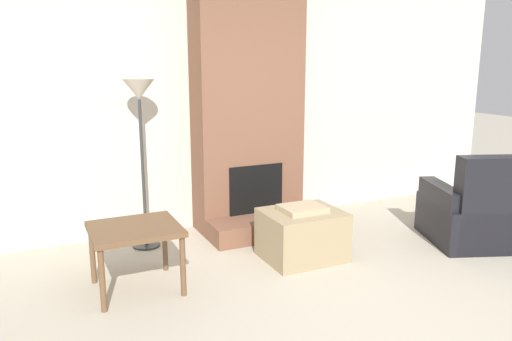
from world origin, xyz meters
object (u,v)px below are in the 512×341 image
(ottoman, at_px, (302,234))
(floor_lamp_left, at_px, (140,106))
(armchair, at_px, (477,216))
(side_table, at_px, (135,235))

(ottoman, bearing_deg, floor_lamp_left, 143.70)
(ottoman, relative_size, armchair, 0.63)
(ottoman, relative_size, side_table, 1.03)
(armchair, bearing_deg, floor_lamp_left, -2.74)
(armchair, relative_size, side_table, 1.62)
(side_table, distance_m, floor_lamp_left, 1.31)
(ottoman, bearing_deg, side_table, 179.90)
(ottoman, height_order, side_table, side_table)
(floor_lamp_left, bearing_deg, side_table, -107.07)
(side_table, relative_size, floor_lamp_left, 0.42)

